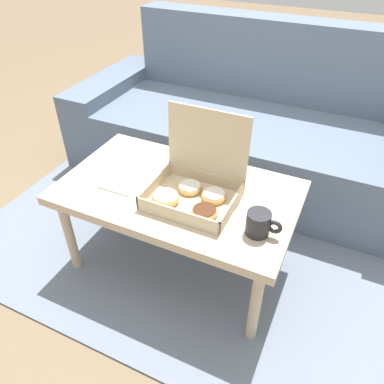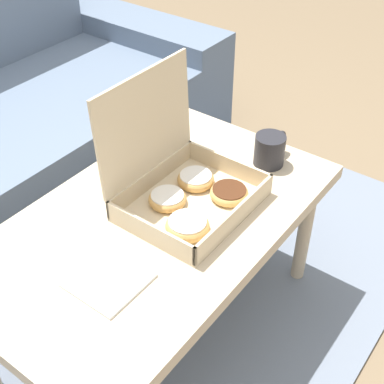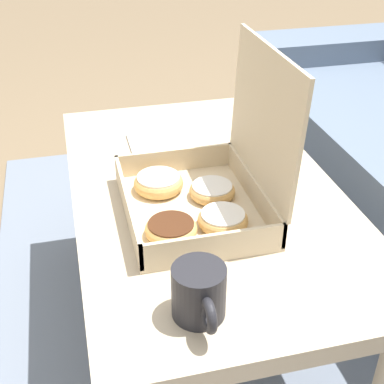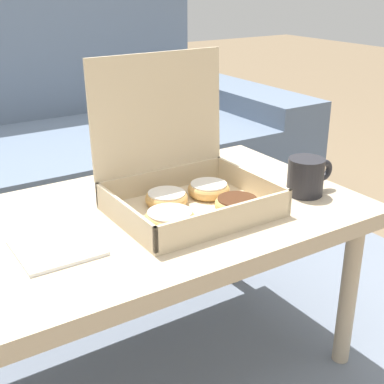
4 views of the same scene
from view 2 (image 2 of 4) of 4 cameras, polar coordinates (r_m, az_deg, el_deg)
The scene contains 6 objects.
ground_plane at distance 1.77m, azimuth -5.76°, elevation -12.68°, with size 12.00×12.00×0.00m, color #756047.
area_rug at distance 1.92m, azimuth -12.56°, elevation -8.17°, with size 2.26×1.92×0.01m, color slate.
coffee_table at distance 1.43m, azimuth -3.91°, elevation -4.11°, with size 1.01×0.60×0.46m.
pastry_box at distance 1.40m, azimuth -0.82°, elevation 0.65°, with size 0.35×0.30×0.34m.
coffee_mug at distance 1.57m, azimuth 8.34°, elevation 4.51°, with size 0.13×0.09×0.09m.
napkin_stack at distance 1.25m, azimuth -8.88°, elevation -9.27°, with size 0.16×0.16×0.01m.
Camera 2 is at (-0.78, -0.80, 1.38)m, focal length 50.00 mm.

